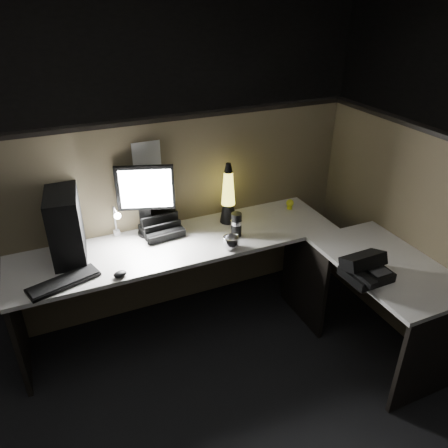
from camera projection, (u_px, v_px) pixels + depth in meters
name	position (u px, v px, depth m)	size (l,w,h in m)	color
floor	(234.00, 370.00, 2.98)	(6.00, 6.00, 0.00)	black
room_shell	(237.00, 141.00, 2.20)	(6.00, 6.00, 6.00)	silver
partition_back	(184.00, 215.00, 3.37)	(2.66, 0.06, 1.50)	brown
partition_right	(395.00, 230.00, 3.17)	(0.06, 1.66, 1.50)	brown
desk	(243.00, 275.00, 2.97)	(2.60, 1.60, 0.73)	beige
pc_tower	(66.00, 224.00, 2.81)	(0.20, 0.43, 0.46)	black
monitor	(146.00, 194.00, 3.03)	(0.39, 0.18, 0.51)	black
keyboard	(64.00, 282.00, 2.62)	(0.42, 0.14, 0.02)	black
mouse	(120.00, 274.00, 2.69)	(0.09, 0.06, 0.03)	black
clip_lamp	(117.00, 222.00, 3.03)	(0.05, 0.19, 0.24)	silver
organizer	(161.00, 227.00, 3.15)	(0.29, 0.26, 0.21)	black
lava_lamp	(228.00, 198.00, 3.23)	(0.13, 0.13, 0.47)	black
travel_mug	(236.00, 225.00, 3.09)	(0.08, 0.08, 0.18)	black
steel_mug	(231.00, 243.00, 2.96)	(0.12, 0.12, 0.09)	#B3B3BA
figurine	(290.00, 203.00, 3.49)	(0.06, 0.06, 0.06)	yellow
pinned_paper	(147.00, 161.00, 3.01)	(0.20, 0.00, 0.28)	white
desk_phone	(365.00, 268.00, 2.67)	(0.27, 0.28, 0.16)	black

